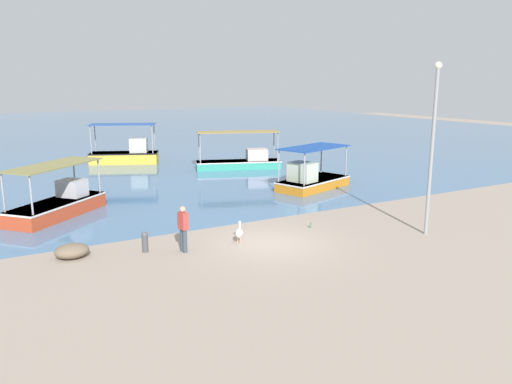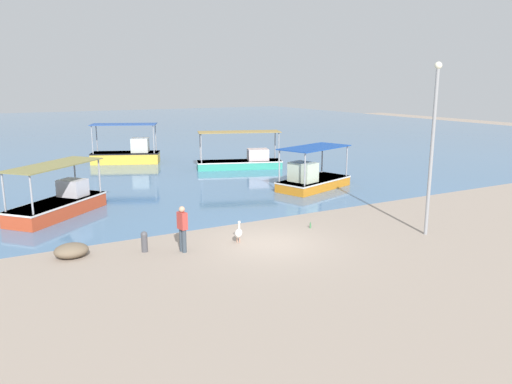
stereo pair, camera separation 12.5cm
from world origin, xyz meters
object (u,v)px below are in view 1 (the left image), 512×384
at_px(lamp_post, 432,142).
at_px(glass_bottle, 311,226).
at_px(fisherman_standing, 183,228).
at_px(fishing_boat_far_right, 59,203).
at_px(net_pile, 72,251).
at_px(fishing_boat_near_left, 311,179).
at_px(fishing_boat_center, 241,161).
at_px(fishing_boat_outer, 127,154).
at_px(mooring_bollard, 145,241).
at_px(pelican, 239,233).

height_order(lamp_post, glass_bottle, lamp_post).
bearing_deg(fisherman_standing, fishing_boat_far_right, 113.34).
distance_m(net_pile, glass_bottle, 9.41).
distance_m(fisherman_standing, net_pile, 3.91).
distance_m(fishing_boat_near_left, glass_bottle, 7.82).
height_order(fishing_boat_near_left, fisherman_standing, fishing_boat_near_left).
distance_m(lamp_post, fisherman_standing, 10.08).
relative_size(fishing_boat_center, fisherman_standing, 3.61).
height_order(fishing_boat_outer, net_pile, fishing_boat_outer).
height_order(mooring_bollard, net_pile, mooring_bollard).
bearing_deg(fishing_boat_far_right, mooring_bollard, -73.63).
bearing_deg(fishing_boat_center, mooring_bollard, -128.25).
height_order(fishing_boat_far_right, lamp_post, lamp_post).
bearing_deg(mooring_bollard, fisherman_standing, -28.22).
bearing_deg(pelican, glass_bottle, 4.04).
height_order(fishing_boat_outer, fishing_boat_far_right, fishing_boat_outer).
relative_size(fishing_boat_far_right, net_pile, 4.16).
relative_size(fishing_boat_outer, net_pile, 4.50).
bearing_deg(lamp_post, fishing_boat_center, 88.28).
bearing_deg(lamp_post, glass_bottle, 141.05).
xyz_separation_m(lamp_post, fisherman_standing, (-9.31, 2.64, -2.82)).
xyz_separation_m(net_pile, glass_bottle, (9.35, -1.02, -0.14)).
bearing_deg(pelican, lamp_post, -20.60).
bearing_deg(net_pile, fishing_boat_outer, 70.35).
relative_size(fishing_boat_outer, fishing_boat_far_right, 1.08).
xyz_separation_m(fishing_boat_outer, fishing_boat_far_right, (-6.60, -13.47, -0.14)).
xyz_separation_m(fisherman_standing, net_pile, (-3.63, 1.28, -0.66)).
relative_size(fishing_boat_far_right, glass_bottle, 17.98).
bearing_deg(fishing_boat_far_right, lamp_post, -38.86).
xyz_separation_m(fishing_boat_center, glass_bottle, (-4.11, -14.41, -0.46)).
height_order(fishing_boat_far_right, pelican, fishing_boat_far_right).
xyz_separation_m(fishing_boat_far_right, glass_bottle, (8.94, -7.19, -0.47)).
relative_size(mooring_bollard, glass_bottle, 2.82).
relative_size(lamp_post, fisherman_standing, 3.98).
relative_size(fishing_boat_outer, pelican, 6.56).
relative_size(lamp_post, mooring_bollard, 8.83).
distance_m(fishing_boat_center, glass_bottle, 14.99).
bearing_deg(fishing_boat_near_left, mooring_bollard, -152.20).
bearing_deg(fisherman_standing, fishing_boat_outer, 80.82).
relative_size(fishing_boat_outer, fishing_boat_near_left, 1.05).
height_order(fishing_boat_outer, fishing_boat_center, fishing_boat_outer).
bearing_deg(net_pile, fishing_boat_center, 44.84).
distance_m(fishing_boat_far_right, pelican, 9.23).
xyz_separation_m(fishing_boat_far_right, fishing_boat_center, (13.05, 7.21, -0.00)).
height_order(net_pile, glass_bottle, net_pile).
height_order(fishing_boat_near_left, pelican, fishing_boat_near_left).
relative_size(pelican, lamp_post, 0.12).
xyz_separation_m(fishing_boat_center, pelican, (-7.59, -14.65, -0.19)).
height_order(fishing_boat_far_right, fishing_boat_center, fishing_boat_center).
relative_size(fishing_boat_far_right, fisherman_standing, 2.87).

